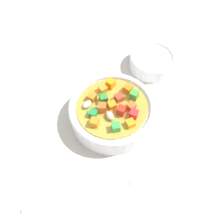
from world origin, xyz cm
name	(u,v)px	position (x,y,z in cm)	size (l,w,h in cm)	color
ground_plane	(112,120)	(0.00, 0.00, -1.00)	(140.00, 140.00, 2.00)	#BAB2A0
soup_bowl_main	(112,111)	(0.00, 0.00, 2.78)	(17.95, 17.95, 6.34)	white
spoon	(93,192)	(-7.53, 14.83, 0.45)	(14.96, 19.60, 0.96)	silver
side_bowl_small	(152,61)	(2.04, -18.20, 1.97)	(11.21, 11.21, 3.80)	white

